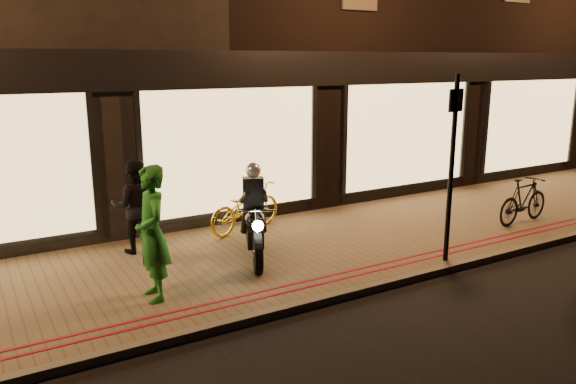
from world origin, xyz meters
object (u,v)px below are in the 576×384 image
Objects in this scene: motorcycle at (254,222)px; sign_post at (452,159)px; bicycle_gold at (245,207)px; person_green at (152,233)px.

sign_post reaches higher than motorcycle.
motorcycle reaches higher than bicycle_gold.
bicycle_gold is (-2.10, 3.15, -1.21)m from sign_post.
sign_post is 4.73m from person_green.
person_green is (-1.93, -0.75, 0.32)m from motorcycle.
motorcycle is 0.98× the size of person_green.
person_green is at bearing 113.00° from bicycle_gold.
person_green is at bearing -135.65° from motorcycle.
person_green reaches higher than motorcycle.
bicycle_gold is 0.95× the size of person_green.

